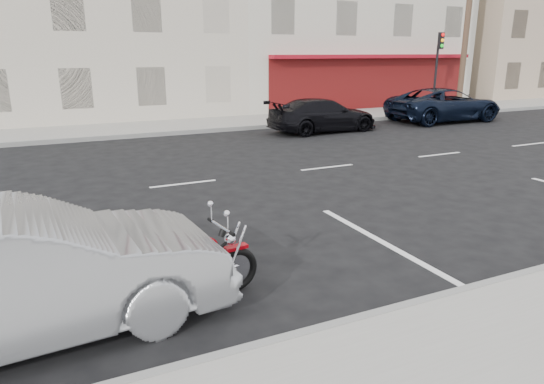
{
  "coord_description": "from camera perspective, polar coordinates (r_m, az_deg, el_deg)",
  "views": [
    {
      "loc": [
        -4.82,
        -10.97,
        3.03
      ],
      "look_at": [
        -1.56,
        -4.02,
        0.8
      ],
      "focal_mm": 32.0,
      "sensor_mm": 36.0,
      "label": 1
    }
  ],
  "objects": [
    {
      "name": "sedan_silver",
      "position": [
        5.86,
        -28.3,
        -8.6
      ],
      "size": [
        4.74,
        1.95,
        1.53
      ],
      "primitive_type": "imported",
      "rotation": [
        0.0,
        0.0,
        1.64
      ],
      "color": "#95989C",
      "rests_on": "ground"
    },
    {
      "name": "traffic_light",
      "position": [
        26.62,
        18.92,
        14.34
      ],
      "size": [
        0.26,
        0.3,
        3.8
      ],
      "color": "black",
      "rests_on": "sidewalk_far"
    },
    {
      "name": "bldg_far_east",
      "position": [
        41.23,
        24.57,
        18.25
      ],
      "size": [
        12.0,
        12.0,
        11.0
      ],
      "primitive_type": "cube",
      "color": "tan",
      "rests_on": "ground"
    },
    {
      "name": "suv_far",
      "position": [
        23.36,
        19.62,
        9.64
      ],
      "size": [
        5.34,
        2.48,
        1.48
      ],
      "primitive_type": "imported",
      "rotation": [
        0.0,
        0.0,
        1.57
      ],
      "color": "black",
      "rests_on": "ground"
    },
    {
      "name": "utility_pole",
      "position": [
        28.27,
        22.05,
        18.55
      ],
      "size": [
        1.8,
        0.3,
        9.0
      ],
      "color": "#422D1E",
      "rests_on": "sidewalk_far"
    },
    {
      "name": "sidewalk_far",
      "position": [
        19.89,
        -25.56,
        6.07
      ],
      "size": [
        80.0,
        3.4,
        0.15
      ],
      "primitive_type": "cube",
      "color": "gray",
      "rests_on": "ground"
    },
    {
      "name": "fire_hydrant",
      "position": [
        25.85,
        15.81,
        10.04
      ],
      "size": [
        0.2,
        0.2,
        0.72
      ],
      "color": "beige",
      "rests_on": "sidewalk_far"
    },
    {
      "name": "ground",
      "position": [
        12.36,
        -1.42,
        2.0
      ],
      "size": [
        120.0,
        120.0,
        0.0
      ],
      "primitive_type": "plane",
      "color": "black",
      "rests_on": "ground"
    },
    {
      "name": "car_far",
      "position": [
        19.21,
        6.0,
        8.98
      ],
      "size": [
        4.54,
        2.02,
        1.29
      ],
      "primitive_type": "imported",
      "rotation": [
        0.0,
        0.0,
        1.62
      ],
      "color": "black",
      "rests_on": "ground"
    },
    {
      "name": "motorcycle",
      "position": [
        6.35,
        -4.03,
        -7.95
      ],
      "size": [
        1.9,
        0.63,
        0.95
      ],
      "rotation": [
        0.0,
        0.0,
        0.13
      ],
      "color": "black",
      "rests_on": "ground"
    },
    {
      "name": "curb_far",
      "position": [
        18.21,
        -25.51,
        5.3
      ],
      "size": [
        80.0,
        0.12,
        0.16
      ],
      "primitive_type": "cube",
      "color": "gray",
      "rests_on": "ground"
    }
  ]
}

